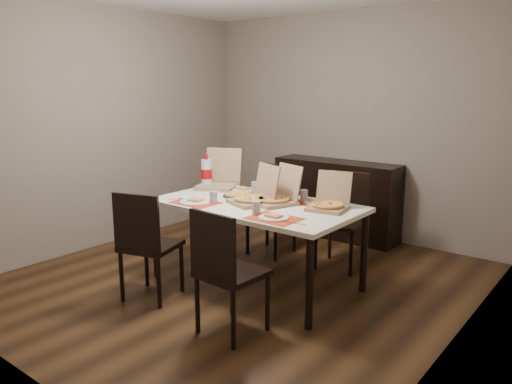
# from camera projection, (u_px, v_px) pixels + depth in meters

# --- Properties ---
(ground) EXTENTS (3.80, 4.00, 0.02)m
(ground) POSITION_uv_depth(u_px,v_px,m) (239.00, 281.00, 4.62)
(ground) COLOR #3F2613
(ground) RESTS_ON ground
(room_walls) EXTENTS (3.84, 4.02, 2.62)m
(room_walls) POSITION_uv_depth(u_px,v_px,m) (268.00, 89.00, 4.58)
(room_walls) COLOR gray
(room_walls) RESTS_ON ground
(sideboard) EXTENTS (1.50, 0.40, 0.90)m
(sideboard) POSITION_uv_depth(u_px,v_px,m) (336.00, 199.00, 5.89)
(sideboard) COLOR black
(sideboard) RESTS_ON ground
(dining_table) EXTENTS (1.80, 1.00, 0.75)m
(dining_table) POSITION_uv_depth(u_px,v_px,m) (256.00, 210.00, 4.40)
(dining_table) COLOR #ECE1C7
(dining_table) RESTS_ON ground
(chair_near_left) EXTENTS (0.52, 0.52, 0.93)m
(chair_near_left) POSITION_uv_depth(u_px,v_px,m) (146.00, 241.00, 4.09)
(chair_near_left) COLOR black
(chair_near_left) RESTS_ON ground
(chair_near_right) EXTENTS (0.44, 0.44, 0.93)m
(chair_near_right) POSITION_uv_depth(u_px,v_px,m) (225.00, 268.00, 3.50)
(chair_near_right) COLOR black
(chair_near_right) RESTS_ON ground
(chair_far_left) EXTENTS (0.43, 0.43, 0.93)m
(chair_far_left) POSITION_uv_depth(u_px,v_px,m) (275.00, 205.00, 5.32)
(chair_far_left) COLOR black
(chair_far_left) RESTS_ON ground
(chair_far_right) EXTENTS (0.47, 0.47, 0.93)m
(chair_far_right) POSITION_uv_depth(u_px,v_px,m) (344.00, 215.00, 4.90)
(chair_far_right) COLOR black
(chair_far_right) RESTS_ON ground
(setting_near_left) EXTENTS (0.51, 0.30, 0.11)m
(setting_near_left) POSITION_uv_depth(u_px,v_px,m) (199.00, 200.00, 4.40)
(setting_near_left) COLOR red
(setting_near_left) RESTS_ON dining_table
(setting_near_right) EXTENTS (0.52, 0.30, 0.11)m
(setting_near_right) POSITION_uv_depth(u_px,v_px,m) (269.00, 215.00, 3.90)
(setting_near_right) COLOR red
(setting_near_right) RESTS_ON dining_table
(setting_far_left) EXTENTS (0.51, 0.30, 0.11)m
(setting_far_left) POSITION_uv_depth(u_px,v_px,m) (245.00, 189.00, 4.87)
(setting_far_left) COLOR red
(setting_far_left) RESTS_ON dining_table
(setting_far_right) EXTENTS (0.51, 0.30, 0.11)m
(setting_far_right) POSITION_uv_depth(u_px,v_px,m) (313.00, 200.00, 4.38)
(setting_far_right) COLOR red
(setting_far_right) RESTS_ON dining_table
(napkin_loose) EXTENTS (0.16, 0.15, 0.02)m
(napkin_loose) POSITION_uv_depth(u_px,v_px,m) (261.00, 203.00, 4.35)
(napkin_loose) COLOR white
(napkin_loose) RESTS_ON dining_table
(pizza_box_center) EXTENTS (0.44, 0.46, 0.33)m
(pizza_box_center) POSITION_uv_depth(u_px,v_px,m) (254.00, 197.00, 4.36)
(pizza_box_center) COLOR #927254
(pizza_box_center) RESTS_ON dining_table
(pizza_box_right) EXTENTS (0.36, 0.38, 0.30)m
(pizza_box_right) POSITION_uv_depth(u_px,v_px,m) (329.00, 203.00, 4.16)
(pizza_box_right) COLOR #927254
(pizza_box_right) RESTS_ON dining_table
(pizza_box_left) EXTENTS (0.51, 0.53, 0.38)m
(pizza_box_left) POSITION_uv_depth(u_px,v_px,m) (219.00, 181.00, 5.04)
(pizza_box_left) COLOR #927254
(pizza_box_left) RESTS_ON dining_table
(pizza_box_extra) EXTENTS (0.43, 0.46, 0.33)m
(pizza_box_extra) POSITION_uv_depth(u_px,v_px,m) (276.00, 198.00, 4.35)
(pizza_box_extra) COLOR #927254
(pizza_box_extra) RESTS_ON dining_table
(faina_plate) EXTENTS (0.27, 0.27, 0.03)m
(faina_plate) POSITION_uv_depth(u_px,v_px,m) (237.00, 195.00, 4.63)
(faina_plate) COLOR black
(faina_plate) RESTS_ON dining_table
(dip_bowl) EXTENTS (0.15, 0.15, 0.03)m
(dip_bowl) POSITION_uv_depth(u_px,v_px,m) (285.00, 200.00, 4.44)
(dip_bowl) COLOR white
(dip_bowl) RESTS_ON dining_table
(soda_bottle) EXTENTS (0.11, 0.11, 0.34)m
(soda_bottle) POSITION_uv_depth(u_px,v_px,m) (206.00, 173.00, 5.05)
(soda_bottle) COLOR silver
(soda_bottle) RESTS_ON dining_table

